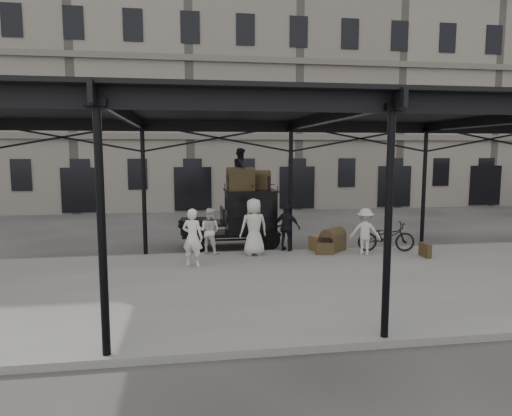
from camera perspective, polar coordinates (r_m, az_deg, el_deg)
The scene contains 18 objects.
ground at distance 14.42m, azimuth 6.07°, elevation -7.39°, with size 120.00×120.00×0.00m, color #383533.
platform at distance 12.55m, azimuth 8.44°, elevation -9.27°, with size 28.00×8.00×0.15m, color slate.
canopy at distance 12.36m, azimuth 8.44°, elevation 11.67°, with size 22.50×9.00×4.74m.
building_frontage at distance 31.89m, azimuth -2.28°, elevation 13.15°, with size 64.00×8.00×14.00m, color slate.
taxi at distance 17.10m, azimuth -1.78°, elevation -0.98°, with size 3.65×1.55×2.18m.
porter_left at distance 13.83m, azimuth -7.94°, elevation -3.67°, with size 0.64×0.42×1.76m, color silver.
porter_midleft at distance 15.54m, azimuth -5.84°, elevation -2.86°, with size 0.75×0.59×1.55m, color silver.
porter_centre at distance 15.19m, azimuth -0.28°, elevation -2.37°, with size 0.93×0.61×1.91m, color beige.
porter_official at distance 15.90m, azimuth 3.88°, elevation -2.44°, with size 0.96×0.40×1.65m, color black.
porter_right at distance 15.70m, azimuth 13.48°, elevation -2.89°, with size 1.01×0.58×1.56m, color beige.
bicycle at distance 16.46m, azimuth 15.96°, elevation -3.46°, with size 0.68×1.96×1.03m, color black.
porter_roof at distance 16.85m, azimuth -1.86°, elevation 4.88°, with size 0.75×0.59×1.55m, color black.
steamer_trunk_roof_near at distance 16.71m, azimuth -1.96°, elevation 3.42°, with size 0.97×0.59×0.71m, color #44361F, non-canonical shape.
steamer_trunk_roof_far at distance 17.27m, azimuth 0.33°, elevation 3.37°, with size 0.83×0.51×0.61m, color #44361F, non-canonical shape.
steamer_trunk_platform at distance 16.14m, azimuth 9.59°, elevation -4.13°, with size 0.92×0.56×0.67m, color #44361F, non-canonical shape.
wicker_hamper at distance 16.29m, azimuth 7.88°, elevation -4.31°, with size 0.60×0.45×0.50m, color olive.
suitcase_upright at distance 16.04m, azimuth 20.38°, elevation -4.96°, with size 0.15×0.60×0.45m, color #44361F.
suitcase_flat at distance 15.52m, azimuth 8.59°, elevation -5.07°, with size 0.60×0.15×0.40m, color #44361F.
Camera 1 is at (-3.62, -13.50, 3.57)m, focal length 32.00 mm.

